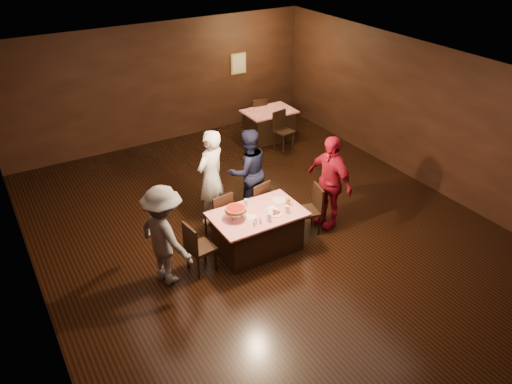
# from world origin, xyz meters

# --- Properties ---
(room) EXTENTS (10.00, 10.04, 3.02)m
(room) POSITION_xyz_m (0.00, 0.01, 2.14)
(room) COLOR black
(room) RESTS_ON ground
(main_table) EXTENTS (1.60, 1.00, 0.77)m
(main_table) POSITION_xyz_m (-0.42, -0.36, 0.39)
(main_table) COLOR red
(main_table) RESTS_ON ground
(back_table) EXTENTS (1.30, 0.90, 0.77)m
(back_table) POSITION_xyz_m (2.36, 3.66, 0.39)
(back_table) COLOR red
(back_table) RESTS_ON ground
(chair_far_left) EXTENTS (0.47, 0.47, 0.95)m
(chair_far_left) POSITION_xyz_m (-0.82, 0.39, 0.47)
(chair_far_left) COLOR black
(chair_far_left) RESTS_ON ground
(chair_far_right) EXTENTS (0.50, 0.50, 0.95)m
(chair_far_right) POSITION_xyz_m (-0.02, 0.39, 0.47)
(chair_far_right) COLOR black
(chair_far_right) RESTS_ON ground
(chair_end_left) EXTENTS (0.47, 0.47, 0.95)m
(chair_end_left) POSITION_xyz_m (-1.52, -0.36, 0.47)
(chair_end_left) COLOR black
(chair_end_left) RESTS_ON ground
(chair_end_right) EXTENTS (0.51, 0.51, 0.95)m
(chair_end_right) POSITION_xyz_m (0.68, -0.36, 0.47)
(chair_end_right) COLOR black
(chair_end_right) RESTS_ON ground
(chair_back_near) EXTENTS (0.48, 0.48, 0.95)m
(chair_back_near) POSITION_xyz_m (2.36, 2.96, 0.47)
(chair_back_near) COLOR black
(chair_back_near) RESTS_ON ground
(chair_back_far) EXTENTS (0.48, 0.48, 0.95)m
(chair_back_far) POSITION_xyz_m (2.36, 4.26, 0.47)
(chair_back_far) COLOR black
(chair_back_far) RESTS_ON ground
(diner_white_jacket) EXTENTS (0.82, 0.70, 1.90)m
(diner_white_jacket) POSITION_xyz_m (-0.67, 0.92, 0.95)
(diner_white_jacket) COLOR silver
(diner_white_jacket) RESTS_ON ground
(diner_navy_hoodie) EXTENTS (0.87, 0.69, 1.75)m
(diner_navy_hoodie) POSITION_xyz_m (0.12, 0.90, 0.87)
(diner_navy_hoodie) COLOR black
(diner_navy_hoodie) RESTS_ON ground
(diner_grey_knit) EXTENTS (0.96, 1.27, 1.74)m
(diner_grey_knit) POSITION_xyz_m (-2.10, -0.31, 0.87)
(diner_grey_knit) COLOR slate
(diner_grey_knit) RESTS_ON ground
(diner_red_shirt) EXTENTS (0.57, 1.13, 1.85)m
(diner_red_shirt) POSITION_xyz_m (1.16, -0.32, 0.92)
(diner_red_shirt) COLOR maroon
(diner_red_shirt) RESTS_ON ground
(pizza_stand) EXTENTS (0.38, 0.38, 0.22)m
(pizza_stand) POSITION_xyz_m (-0.82, -0.31, 0.95)
(pizza_stand) COLOR black
(pizza_stand) RESTS_ON main_table
(plate_with_slice) EXTENTS (0.25, 0.25, 0.06)m
(plate_with_slice) POSITION_xyz_m (-0.17, -0.54, 0.80)
(plate_with_slice) COLOR white
(plate_with_slice) RESTS_ON main_table
(plate_empty) EXTENTS (0.25, 0.25, 0.01)m
(plate_empty) POSITION_xyz_m (0.13, -0.21, 0.78)
(plate_empty) COLOR white
(plate_empty) RESTS_ON main_table
(glass_front_left) EXTENTS (0.08, 0.08, 0.14)m
(glass_front_left) POSITION_xyz_m (-0.37, -0.66, 0.84)
(glass_front_left) COLOR silver
(glass_front_left) RESTS_ON main_table
(glass_front_right) EXTENTS (0.08, 0.08, 0.14)m
(glass_front_right) POSITION_xyz_m (0.03, -0.61, 0.84)
(glass_front_right) COLOR silver
(glass_front_right) RESTS_ON main_table
(glass_amber) EXTENTS (0.08, 0.08, 0.14)m
(glass_amber) POSITION_xyz_m (0.18, -0.41, 0.84)
(glass_amber) COLOR #BF7F26
(glass_amber) RESTS_ON main_table
(glass_back) EXTENTS (0.08, 0.08, 0.14)m
(glass_back) POSITION_xyz_m (-0.47, -0.06, 0.84)
(glass_back) COLOR silver
(glass_back) RESTS_ON main_table
(condiments) EXTENTS (0.17, 0.10, 0.09)m
(condiments) POSITION_xyz_m (-0.60, -0.64, 0.82)
(condiments) COLOR silver
(condiments) RESTS_ON main_table
(napkin_center) EXTENTS (0.19, 0.19, 0.01)m
(napkin_center) POSITION_xyz_m (-0.12, -0.36, 0.77)
(napkin_center) COLOR white
(napkin_center) RESTS_ON main_table
(napkin_left) EXTENTS (0.21, 0.21, 0.01)m
(napkin_left) POSITION_xyz_m (-0.57, -0.41, 0.77)
(napkin_left) COLOR white
(napkin_left) RESTS_ON main_table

